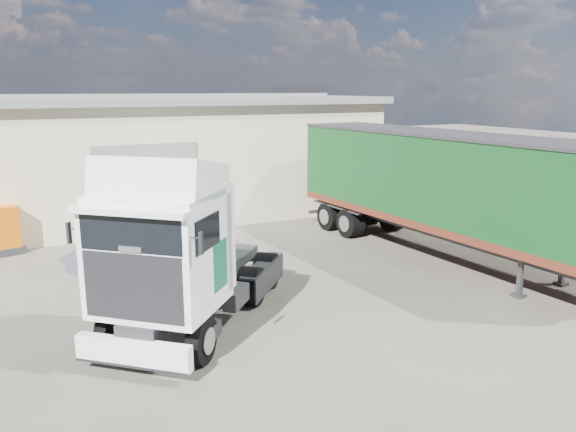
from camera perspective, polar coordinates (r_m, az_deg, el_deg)
name	(u,v)px	position (r m, az deg, el deg)	size (l,w,h in m)	color
ground	(316,316)	(14.50, 2.89, -10.16)	(120.00, 120.00, 0.00)	#282520
warehouse	(28,157)	(27.83, -24.93, 5.44)	(30.60, 12.60, 5.42)	beige
brick_boundary_wall	(483,194)	(25.60, 19.24, 2.17)	(0.35, 26.00, 2.50)	maroon
tractor_unit	(178,260)	(13.10, -11.09, -4.39)	(6.05, 6.39, 4.35)	black
box_trailer	(439,182)	(19.69, 15.11, 3.40)	(3.73, 12.94, 4.24)	#2D2D30
panel_van	(163,209)	(22.30, -12.56, 0.67)	(2.67, 5.34, 2.10)	black
gravel_heap	(132,250)	(19.32, -15.59, -3.37)	(5.84, 5.84, 0.92)	black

